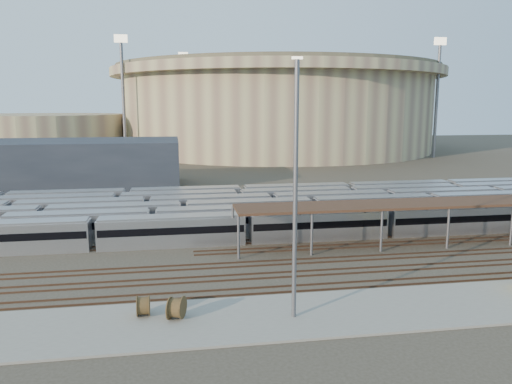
{
  "coord_description": "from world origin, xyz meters",
  "views": [
    {
      "loc": [
        -14.99,
        -53.0,
        17.4
      ],
      "look_at": [
        -4.22,
        12.0,
        5.77
      ],
      "focal_mm": 35.0,
      "sensor_mm": 36.0,
      "label": 1
    }
  ],
  "objects": [
    {
      "name": "floodlight_2",
      "position": [
        70.0,
        100.0,
        20.65
      ],
      "size": [
        4.0,
        1.0,
        38.4
      ],
      "color": "slate",
      "rests_on": "ground"
    },
    {
      "name": "yard_light_pole",
      "position": [
        -5.63,
        -15.45,
        10.65
      ],
      "size": [
        0.8,
        0.36,
        20.72
      ],
      "color": "slate",
      "rests_on": "apron"
    },
    {
      "name": "secondary_arena",
      "position": [
        -60.0,
        130.0,
        7.0
      ],
      "size": [
        56.0,
        56.0,
        14.0
      ],
      "primitive_type": "cylinder",
      "color": "tan",
      "rests_on": "ground"
    },
    {
      "name": "inspection_shed",
      "position": [
        22.0,
        4.0,
        4.98
      ],
      "size": [
        60.3,
        6.0,
        5.3
      ],
      "color": "slate",
      "rests_on": "ground"
    },
    {
      "name": "subway_trains",
      "position": [
        -1.53,
        18.5,
        1.8
      ],
      "size": [
        122.99,
        23.9,
        3.6
      ],
      "color": "silver",
      "rests_on": "ground"
    },
    {
      "name": "cable_reel_west",
      "position": [
        -17.82,
        -13.28,
        1.06
      ],
      "size": [
        0.96,
        1.72,
        1.72
      ],
      "primitive_type": "cylinder",
      "rotation": [
        0.0,
        1.57,
        0.0
      ],
      "color": "brown",
      "rests_on": "apron"
    },
    {
      "name": "cable_reel_east",
      "position": [
        -15.12,
        -14.31,
        1.13
      ],
      "size": [
        1.62,
        2.1,
        1.86
      ],
      "primitive_type": "cylinder",
      "rotation": [
        0.0,
        1.57,
        -0.36
      ],
      "color": "brown",
      "rests_on": "apron"
    },
    {
      "name": "floodlight_0",
      "position": [
        -30.0,
        110.0,
        20.65
      ],
      "size": [
        4.0,
        1.0,
        38.4
      ],
      "color": "slate",
      "rests_on": "ground"
    },
    {
      "name": "floodlight_3",
      "position": [
        -10.0,
        160.0,
        20.65
      ],
      "size": [
        4.0,
        1.0,
        38.4
      ],
      "color": "slate",
      "rests_on": "ground"
    },
    {
      "name": "stadium",
      "position": [
        25.0,
        140.0,
        16.47
      ],
      "size": [
        124.0,
        124.0,
        32.5
      ],
      "color": "tan",
      "rests_on": "ground"
    },
    {
      "name": "service_building",
      "position": [
        -35.0,
        55.0,
        5.0
      ],
      "size": [
        42.0,
        20.0,
        10.0
      ],
      "primitive_type": "cube",
      "color": "#1E232D",
      "rests_on": "ground"
    },
    {
      "name": "ground",
      "position": [
        0.0,
        0.0,
        0.0
      ],
      "size": [
        420.0,
        420.0,
        0.0
      ],
      "primitive_type": "plane",
      "color": "#383026",
      "rests_on": "ground"
    },
    {
      "name": "empty_tracks",
      "position": [
        0.0,
        -5.0,
        0.09
      ],
      "size": [
        170.0,
        9.62,
        0.18
      ],
      "color": "#4C3323",
      "rests_on": "ground"
    },
    {
      "name": "apron",
      "position": [
        -5.0,
        -15.0,
        0.1
      ],
      "size": [
        50.0,
        9.0,
        0.2
      ],
      "primitive_type": "cube",
      "color": "gray",
      "rests_on": "ground"
    }
  ]
}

